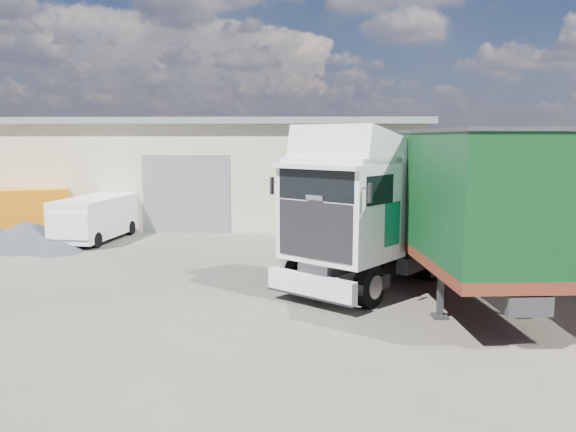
{
  "coord_description": "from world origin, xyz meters",
  "views": [
    {
      "loc": [
        3.52,
        -15.5,
        4.37
      ],
      "look_at": [
        2.9,
        3.0,
        1.79
      ],
      "focal_mm": 35.0,
      "sensor_mm": 36.0,
      "label": 1
    }
  ],
  "objects_px": {
    "box_trailer": "(431,188)",
    "panel_van": "(93,219)",
    "tractor_unit": "(360,222)",
    "orange_skip": "(33,214)"
  },
  "relations": [
    {
      "from": "tractor_unit",
      "to": "panel_van",
      "type": "relative_size",
      "value": 1.49
    },
    {
      "from": "panel_van",
      "to": "orange_skip",
      "type": "height_order",
      "value": "orange_skip"
    },
    {
      "from": "box_trailer",
      "to": "orange_skip",
      "type": "xyz_separation_m",
      "value": [
        -16.44,
        7.04,
        -1.89
      ]
    },
    {
      "from": "panel_van",
      "to": "box_trailer",
      "type": "bearing_deg",
      "value": -14.98
    },
    {
      "from": "tractor_unit",
      "to": "panel_van",
      "type": "xyz_separation_m",
      "value": [
        -10.57,
        7.33,
        -1.03
      ]
    },
    {
      "from": "box_trailer",
      "to": "panel_van",
      "type": "xyz_separation_m",
      "value": [
        -13.0,
        5.34,
        -1.84
      ]
    },
    {
      "from": "box_trailer",
      "to": "panel_van",
      "type": "height_order",
      "value": "box_trailer"
    },
    {
      "from": "tractor_unit",
      "to": "box_trailer",
      "type": "relative_size",
      "value": 0.51
    },
    {
      "from": "tractor_unit",
      "to": "orange_skip",
      "type": "distance_m",
      "value": 16.7
    },
    {
      "from": "tractor_unit",
      "to": "panel_van",
      "type": "height_order",
      "value": "tractor_unit"
    }
  ]
}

